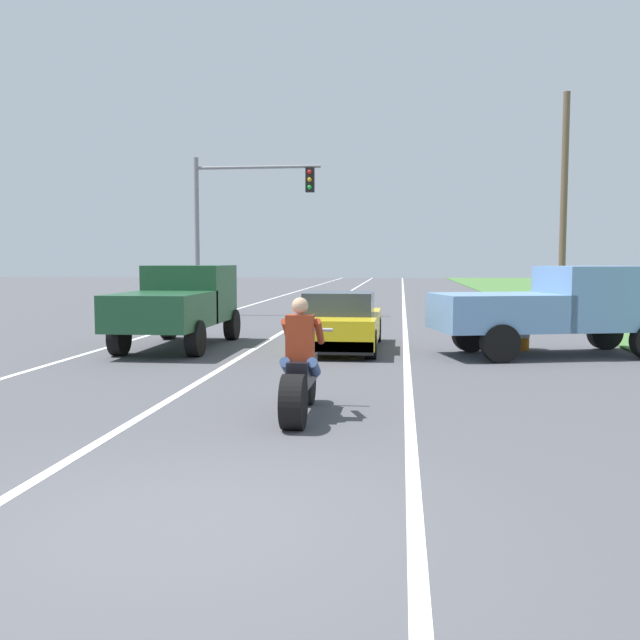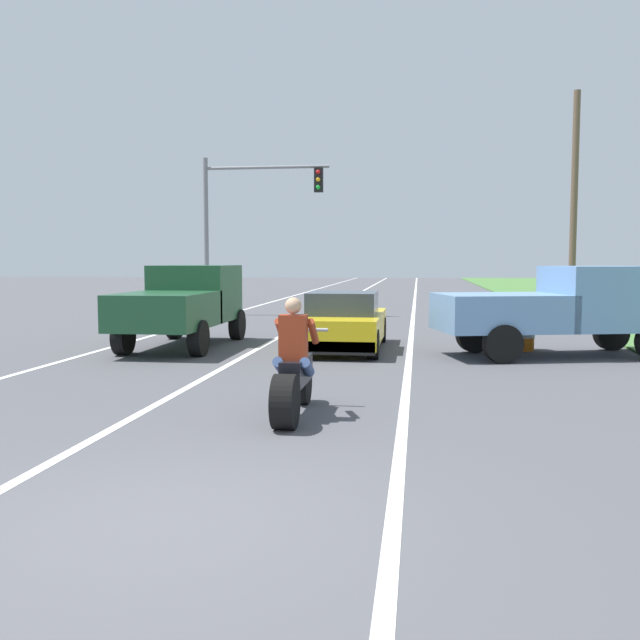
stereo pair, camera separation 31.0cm
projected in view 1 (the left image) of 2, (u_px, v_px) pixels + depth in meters
ground_plane at (188, 525)px, 5.59m from camera, size 160.00×160.00×0.00m
lane_stripe_left_solid at (209, 317)px, 26.01m from camera, size 0.14×120.00×0.01m
lane_stripe_right_solid at (405, 319)px, 25.18m from camera, size 0.14×120.00×0.01m
lane_stripe_centre_dashed at (305, 318)px, 25.59m from camera, size 0.14×120.00×0.01m
motorcycle_with_rider at (300, 375)px, 9.32m from camera, size 0.70×2.21×1.62m
sports_car_yellow at (340, 323)px, 16.59m from camera, size 1.84×4.30×1.37m
pickup_truck_left_lane_dark_green at (179, 302)px, 17.01m from camera, size 2.02×4.80×1.98m
pickup_truck_right_shoulder_light_blue at (555, 306)px, 15.52m from camera, size 5.14×3.14×1.98m
traffic_light_mast_near at (235, 210)px, 26.62m from camera, size 4.86×0.34×6.00m
utility_pole_roadside at (564, 207)px, 25.01m from camera, size 0.24×0.24×8.02m
construction_barrel_nearest at (517, 328)px, 16.59m from camera, size 0.58×0.58×1.00m
construction_barrel_mid at (479, 315)px, 20.76m from camera, size 0.58×0.58×1.00m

